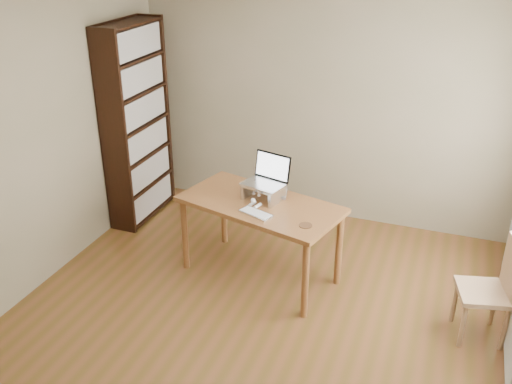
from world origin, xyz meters
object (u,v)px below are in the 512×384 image
desk (260,212)px  cat (267,192)px  bookshelf (137,124)px  chair (494,289)px  laptop (266,176)px  keyboard (256,213)px

desk → cat: bearing=91.2°
bookshelf → chair: (3.60, -0.92, -0.59)m
bookshelf → cat: size_ratio=4.44×
chair → laptop: bearing=156.5°
laptop → chair: size_ratio=0.47×
bookshelf → desk: size_ratio=1.36×
bookshelf → cat: bearing=-20.0°
laptop → cat: laptop is taller
desk → keyboard: size_ratio=4.87×
keyboard → chair: chair is taller
laptop → keyboard: bearing=-69.0°
desk → chair: 1.98m
bookshelf → cat: (1.67, -0.61, -0.24)m
bookshelf → keyboard: bearing=-29.2°
bookshelf → laptop: (1.64, -0.57, -0.11)m
cat → chair: size_ratio=0.55×
desk → laptop: size_ratio=3.80×
laptop → cat: bearing=-36.0°
desk → keyboard: 0.25m
bookshelf → laptop: bookshelf is taller
keyboard → laptop: bearing=116.1°
cat → chair: 1.99m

